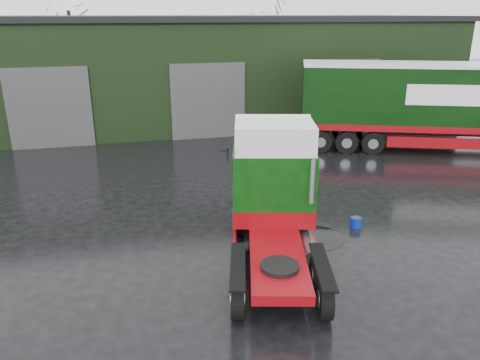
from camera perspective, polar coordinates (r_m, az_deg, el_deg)
name	(u,v)px	position (r m, az deg, el deg)	size (l,w,h in m)	color
ground	(231,269)	(12.71, -1.16, -10.85)	(100.00, 100.00, 0.00)	black
warehouse	(191,67)	(31.17, -5.99, 13.51)	(32.40, 12.40, 6.30)	black
hero_tractor	(277,205)	(11.94, 4.48, -3.05)	(2.53, 5.97, 3.71)	#0A350A
lorry_right	(431,107)	(24.84, 22.28, 8.20)	(2.80, 16.18, 4.25)	silver
wash_bucket	(356,222)	(15.42, 13.94, -5.03)	(0.34, 0.34, 0.32)	#07229A
tree_back_a	(71,36)	(40.87, -19.88, 16.19)	(4.40, 4.40, 9.50)	black
tree_back_b	(265,46)	(42.61, 3.05, 16.03)	(4.40, 4.40, 7.50)	black
puddle_1	(315,238)	(14.52, 9.19, -6.96)	(1.75, 1.75, 0.01)	black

